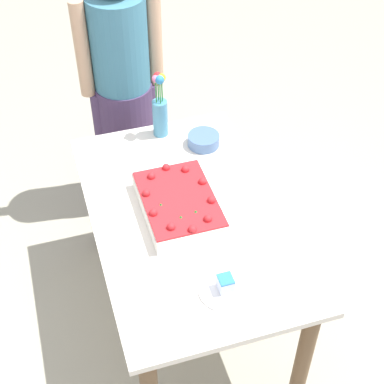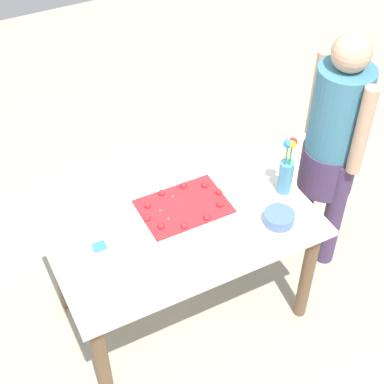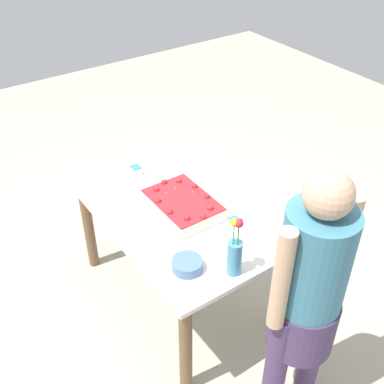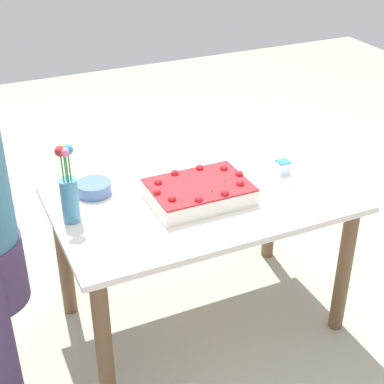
{
  "view_description": "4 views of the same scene",
  "coord_description": "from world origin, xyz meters",
  "px_view_note": "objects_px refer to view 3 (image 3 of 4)",
  "views": [
    {
      "loc": [
        1.71,
        -0.51,
        2.54
      ],
      "look_at": [
        -0.09,
        0.05,
        0.76
      ],
      "focal_mm": 55.0,
      "sensor_mm": 36.0,
      "label": 1
    },
    {
      "loc": [
        0.88,
        1.82,
        2.86
      ],
      "look_at": [
        -0.09,
        -0.06,
        0.85
      ],
      "focal_mm": 55.0,
      "sensor_mm": 36.0,
      "label": 2
    },
    {
      "loc": [
        -1.86,
        1.17,
        2.46
      ],
      "look_at": [
        -0.05,
        -0.08,
        0.85
      ],
      "focal_mm": 45.0,
      "sensor_mm": 36.0,
      "label": 3
    },
    {
      "loc": [
        -0.98,
        -2.06,
        2.06
      ],
      "look_at": [
        -0.07,
        -0.04,
        0.78
      ],
      "focal_mm": 55.0,
      "sensor_mm": 36.0,
      "label": 4
    }
  ],
  "objects_px": {
    "cake_knife": "(168,160)",
    "flower_vase": "(235,251)",
    "fruit_bowl": "(187,265)",
    "person_standing": "(308,293)",
    "serving_plate_with_slice": "(136,174)",
    "sheet_cake": "(183,205)"
  },
  "relations": [
    {
      "from": "sheet_cake",
      "to": "serving_plate_with_slice",
      "type": "distance_m",
      "value": 0.47
    },
    {
      "from": "sheet_cake",
      "to": "fruit_bowl",
      "type": "xyz_separation_m",
      "value": [
        -0.41,
        0.25,
        -0.01
      ]
    },
    {
      "from": "sheet_cake",
      "to": "fruit_bowl",
      "type": "distance_m",
      "value": 0.48
    },
    {
      "from": "cake_knife",
      "to": "flower_vase",
      "type": "xyz_separation_m",
      "value": [
        -1.06,
        0.29,
        0.14
      ]
    },
    {
      "from": "serving_plate_with_slice",
      "to": "cake_knife",
      "type": "height_order",
      "value": "serving_plate_with_slice"
    },
    {
      "from": "serving_plate_with_slice",
      "to": "person_standing",
      "type": "bearing_deg",
      "value": -176.35
    },
    {
      "from": "flower_vase",
      "to": "person_standing",
      "type": "bearing_deg",
      "value": -164.26
    },
    {
      "from": "serving_plate_with_slice",
      "to": "sheet_cake",
      "type": "bearing_deg",
      "value": -173.89
    },
    {
      "from": "fruit_bowl",
      "to": "flower_vase",
      "type": "bearing_deg",
      "value": -129.7
    },
    {
      "from": "flower_vase",
      "to": "person_standing",
      "type": "distance_m",
      "value": 0.4
    },
    {
      "from": "flower_vase",
      "to": "person_standing",
      "type": "xyz_separation_m",
      "value": [
        -0.38,
        -0.11,
        -0.02
      ]
    },
    {
      "from": "fruit_bowl",
      "to": "serving_plate_with_slice",
      "type": "bearing_deg",
      "value": -12.69
    },
    {
      "from": "cake_knife",
      "to": "flower_vase",
      "type": "distance_m",
      "value": 1.11
    },
    {
      "from": "serving_plate_with_slice",
      "to": "cake_knife",
      "type": "xyz_separation_m",
      "value": [
        0.04,
        -0.27,
        -0.02
      ]
    },
    {
      "from": "flower_vase",
      "to": "cake_knife",
      "type": "bearing_deg",
      "value": -15.26
    },
    {
      "from": "cake_knife",
      "to": "fruit_bowl",
      "type": "xyz_separation_m",
      "value": [
        -0.91,
        0.47,
        0.03
      ]
    },
    {
      "from": "cake_knife",
      "to": "serving_plate_with_slice",
      "type": "bearing_deg",
      "value": -175.7
    },
    {
      "from": "person_standing",
      "to": "cake_knife",
      "type": "bearing_deg",
      "value": -7.18
    },
    {
      "from": "cake_knife",
      "to": "person_standing",
      "type": "distance_m",
      "value": 1.46
    },
    {
      "from": "sheet_cake",
      "to": "serving_plate_with_slice",
      "type": "bearing_deg",
      "value": 6.11
    },
    {
      "from": "sheet_cake",
      "to": "flower_vase",
      "type": "xyz_separation_m",
      "value": [
        -0.55,
        0.07,
        0.1
      ]
    },
    {
      "from": "serving_plate_with_slice",
      "to": "flower_vase",
      "type": "xyz_separation_m",
      "value": [
        -1.02,
        0.02,
        0.13
      ]
    }
  ]
}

